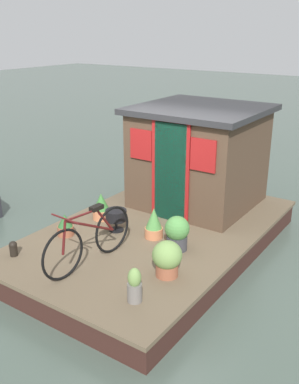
{
  "coord_description": "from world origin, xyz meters",
  "views": [
    {
      "loc": [
        -5.53,
        -3.67,
        3.53
      ],
      "look_at": [
        -0.2,
        0.0,
        1.11
      ],
      "focal_mm": 41.25,
      "sensor_mm": 36.0,
      "label": 1
    }
  ],
  "objects_px": {
    "potted_plant_ivy": "(154,224)",
    "mooring_bollard": "(13,248)",
    "bicycle": "(89,239)",
    "potted_plant_rosemary": "(177,233)",
    "charcoal_grill": "(116,216)",
    "potted_plant_thyme": "(65,225)",
    "potted_plant_succulent": "(135,286)",
    "potted_plant_mint": "(101,207)",
    "houseboat_cabin": "(199,156)",
    "potted_plant_geranium": "(167,258)"
  },
  "relations": [
    {
      "from": "bicycle",
      "to": "potted_plant_geranium",
      "type": "distance_m",
      "value": 1.12
    },
    {
      "from": "potted_plant_mint",
      "to": "charcoal_grill",
      "type": "height_order",
      "value": "potted_plant_mint"
    },
    {
      "from": "houseboat_cabin",
      "to": "bicycle",
      "type": "bearing_deg",
      "value": 177.81
    },
    {
      "from": "houseboat_cabin",
      "to": "potted_plant_thyme",
      "type": "height_order",
      "value": "houseboat_cabin"
    },
    {
      "from": "bicycle",
      "to": "potted_plant_geranium",
      "type": "bearing_deg",
      "value": -71.52
    },
    {
      "from": "potted_plant_succulent",
      "to": "charcoal_grill",
      "type": "relative_size",
      "value": 1.25
    },
    {
      "from": "potted_plant_thyme",
      "to": "potted_plant_ivy",
      "type": "relative_size",
      "value": 0.72
    },
    {
      "from": "potted_plant_mint",
      "to": "mooring_bollard",
      "type": "bearing_deg",
      "value": 173.73
    },
    {
      "from": "bicycle",
      "to": "potted_plant_mint",
      "type": "bearing_deg",
      "value": 34.44
    },
    {
      "from": "potted_plant_ivy",
      "to": "charcoal_grill",
      "type": "relative_size",
      "value": 1.38
    },
    {
      "from": "potted_plant_ivy",
      "to": "mooring_bollard",
      "type": "distance_m",
      "value": 2.13
    },
    {
      "from": "potted_plant_geranium",
      "to": "potted_plant_mint",
      "type": "relative_size",
      "value": 1.07
    },
    {
      "from": "bicycle",
      "to": "potted_plant_rosemary",
      "type": "height_order",
      "value": "bicycle"
    },
    {
      "from": "potted_plant_thyme",
      "to": "potted_plant_ivy",
      "type": "distance_m",
      "value": 1.41
    },
    {
      "from": "potted_plant_geranium",
      "to": "charcoal_grill",
      "type": "relative_size",
      "value": 1.39
    },
    {
      "from": "potted_plant_mint",
      "to": "mooring_bollard",
      "type": "distance_m",
      "value": 1.75
    },
    {
      "from": "potted_plant_ivy",
      "to": "potted_plant_mint",
      "type": "xyz_separation_m",
      "value": [
        0.09,
        1.15,
        -0.01
      ]
    },
    {
      "from": "potted_plant_ivy",
      "to": "charcoal_grill",
      "type": "bearing_deg",
      "value": 102.28
    },
    {
      "from": "mooring_bollard",
      "to": "potted_plant_mint",
      "type": "bearing_deg",
      "value": -6.27
    },
    {
      "from": "potted_plant_rosemary",
      "to": "mooring_bollard",
      "type": "bearing_deg",
      "value": 129.38
    },
    {
      "from": "potted_plant_succulent",
      "to": "potted_plant_rosemary",
      "type": "xyz_separation_m",
      "value": [
        1.43,
        0.27,
        0.06
      ]
    },
    {
      "from": "potted_plant_ivy",
      "to": "potted_plant_mint",
      "type": "distance_m",
      "value": 1.15
    },
    {
      "from": "houseboat_cabin",
      "to": "mooring_bollard",
      "type": "distance_m",
      "value": 3.64
    },
    {
      "from": "potted_plant_geranium",
      "to": "potted_plant_succulent",
      "type": "bearing_deg",
      "value": 179.58
    },
    {
      "from": "potted_plant_thyme",
      "to": "charcoal_grill",
      "type": "height_order",
      "value": "charcoal_grill"
    },
    {
      "from": "potted_plant_geranium",
      "to": "potted_plant_ivy",
      "type": "bearing_deg",
      "value": 42.74
    },
    {
      "from": "houseboat_cabin",
      "to": "potted_plant_rosemary",
      "type": "xyz_separation_m",
      "value": [
        -1.83,
        -0.66,
        -0.64
      ]
    },
    {
      "from": "potted_plant_ivy",
      "to": "mooring_bollard",
      "type": "xyz_separation_m",
      "value": [
        -1.65,
        1.34,
        -0.11
      ]
    },
    {
      "from": "potted_plant_geranium",
      "to": "potted_plant_succulent",
      "type": "height_order",
      "value": "potted_plant_geranium"
    },
    {
      "from": "houseboat_cabin",
      "to": "potted_plant_mint",
      "type": "relative_size",
      "value": 4.68
    },
    {
      "from": "potted_plant_geranium",
      "to": "potted_plant_succulent",
      "type": "distance_m",
      "value": 0.72
    },
    {
      "from": "houseboat_cabin",
      "to": "potted_plant_ivy",
      "type": "height_order",
      "value": "houseboat_cabin"
    },
    {
      "from": "potted_plant_geranium",
      "to": "potted_plant_thyme",
      "type": "relative_size",
      "value": 1.4
    },
    {
      "from": "potted_plant_ivy",
      "to": "mooring_bollard",
      "type": "height_order",
      "value": "potted_plant_ivy"
    },
    {
      "from": "bicycle",
      "to": "potted_plant_thyme",
      "type": "distance_m",
      "value": 1.08
    },
    {
      "from": "bicycle",
      "to": "mooring_bollard",
      "type": "xyz_separation_m",
      "value": [
        -0.45,
        1.08,
        -0.27
      ]
    },
    {
      "from": "potted_plant_geranium",
      "to": "charcoal_grill",
      "type": "bearing_deg",
      "value": 63.56
    },
    {
      "from": "houseboat_cabin",
      "to": "potted_plant_geranium",
      "type": "distance_m",
      "value": 2.79
    },
    {
      "from": "potted_plant_succulent",
      "to": "mooring_bollard",
      "type": "height_order",
      "value": "potted_plant_succulent"
    },
    {
      "from": "potted_plant_rosemary",
      "to": "charcoal_grill",
      "type": "distance_m",
      "value": 1.15
    },
    {
      "from": "mooring_bollard",
      "to": "potted_plant_rosemary",
      "type": "bearing_deg",
      "value": -50.62
    },
    {
      "from": "bicycle",
      "to": "potted_plant_ivy",
      "type": "xyz_separation_m",
      "value": [
        1.2,
        -0.27,
        -0.15
      ]
    },
    {
      "from": "potted_plant_thyme",
      "to": "mooring_bollard",
      "type": "bearing_deg",
      "value": 171.8
    },
    {
      "from": "potted_plant_succulent",
      "to": "potted_plant_rosemary",
      "type": "bearing_deg",
      "value": 10.83
    },
    {
      "from": "potted_plant_succulent",
      "to": "houseboat_cabin",
      "type": "bearing_deg",
      "value": 16.0
    },
    {
      "from": "potted_plant_succulent",
      "to": "charcoal_grill",
      "type": "bearing_deg",
      "value": 44.88
    },
    {
      "from": "bicycle",
      "to": "potted_plant_rosemary",
      "type": "xyz_separation_m",
      "value": [
        1.07,
        -0.77,
        -0.11
      ]
    },
    {
      "from": "potted_plant_succulent",
      "to": "mooring_bollard",
      "type": "relative_size",
      "value": 1.96
    },
    {
      "from": "potted_plant_thyme",
      "to": "charcoal_grill",
      "type": "relative_size",
      "value": 0.99
    },
    {
      "from": "mooring_bollard",
      "to": "bicycle",
      "type": "bearing_deg",
      "value": -67.27
    }
  ]
}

